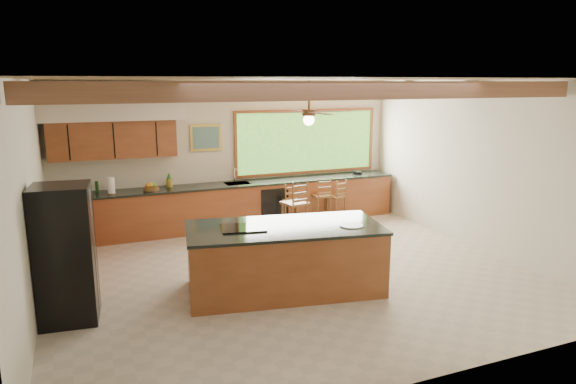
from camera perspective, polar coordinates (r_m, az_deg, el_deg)
name	(u,v)px	position (r m, az deg, el deg)	size (l,w,h in m)	color
ground	(292,273)	(8.20, 0.44, -9.02)	(7.20, 7.20, 0.00)	#BBAE9B
room_shell	(267,130)	(8.23, -2.40, 6.92)	(7.27, 6.54, 3.02)	beige
counter_run	(203,213)	(10.12, -9.41, -2.30)	(7.12, 3.10, 1.24)	brown
island	(284,258)	(7.43, -0.41, -7.35)	(2.94, 1.75, 0.98)	brown
refrigerator	(65,254)	(6.97, -23.49, -6.35)	(0.74, 0.73, 1.74)	black
bar_stool_a	(292,201)	(10.53, 0.42, -1.06)	(0.41, 0.41, 0.94)	brown
bar_stool_b	(296,204)	(9.71, 0.87, -1.40)	(0.49, 0.49, 1.16)	brown
bar_stool_c	(323,196)	(10.80, 3.86, -0.50)	(0.38, 0.38, 1.02)	brown
bar_stool_d	(337,197)	(10.97, 5.49, -0.58)	(0.42, 0.42, 0.94)	brown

